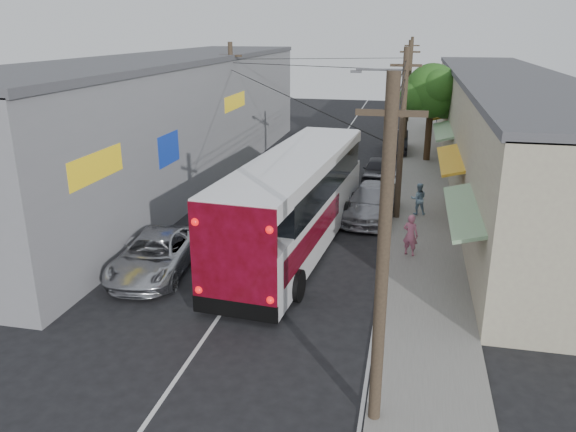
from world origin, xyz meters
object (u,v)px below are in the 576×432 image
object	(u,v)px
parked_suv	(371,202)
pedestrian_far	(418,199)
coach_bus	(297,200)
jeepney	(156,255)
parked_car_far	(396,141)
parked_car_mid	(377,170)
pedestrian_near	(410,235)

from	to	relation	value
parked_suv	pedestrian_far	bearing A→B (deg)	23.76
coach_bus	jeepney	distance (m)	6.13
coach_bus	pedestrian_far	size ratio (longest dim) A/B	8.90
parked_suv	pedestrian_far	size ratio (longest dim) A/B	3.50
jeepney	parked_car_far	world-z (taller)	parked_car_far
coach_bus	parked_car_mid	size ratio (longest dim) A/B	3.47
jeepney	parked_car_far	xyz separation A→B (m)	(7.99, 24.03, 0.05)
pedestrian_far	coach_bus	bearing A→B (deg)	38.89
coach_bus	pedestrian_near	xyz separation A→B (m)	(4.66, -0.26, -1.07)
parked_car_mid	pedestrian_near	world-z (taller)	pedestrian_near
parked_car_far	pedestrian_far	world-z (taller)	pedestrian_far
parked_car_far	pedestrian_far	bearing A→B (deg)	-85.20
pedestrian_near	pedestrian_far	world-z (taller)	pedestrian_near
jeepney	parked_suv	bearing A→B (deg)	43.01
parked_car_mid	parked_car_far	world-z (taller)	parked_car_far
pedestrian_near	pedestrian_far	bearing A→B (deg)	-72.20
parked_car_far	pedestrian_near	xyz separation A→B (m)	(1.27, -20.45, 0.17)
parked_car_far	pedestrian_far	xyz separation A→B (m)	(1.59, -15.05, 0.10)
jeepney	parked_car_far	bearing A→B (deg)	66.18
jeepney	pedestrian_near	xyz separation A→B (m)	(9.27, 3.57, 0.22)
coach_bus	parked_car_far	distance (m)	20.51
jeepney	parked_suv	distance (m)	11.10
coach_bus	pedestrian_far	bearing A→B (deg)	50.62
jeepney	pedestrian_far	size ratio (longest dim) A/B	3.43
parked_car_mid	parked_car_far	distance (m)	8.70
parked_suv	pedestrian_far	xyz separation A→B (m)	(2.22, 0.67, 0.11)
parked_car_far	pedestrian_near	world-z (taller)	pedestrian_near
coach_bus	pedestrian_near	size ratio (longest dim) A/B	8.17
parked_car_far	jeepney	bearing A→B (deg)	-109.65
parked_suv	pedestrian_near	size ratio (longest dim) A/B	3.22
coach_bus	jeepney	bearing A→B (deg)	-135.45
jeepney	pedestrian_far	xyz separation A→B (m)	(9.59, 8.98, 0.16)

